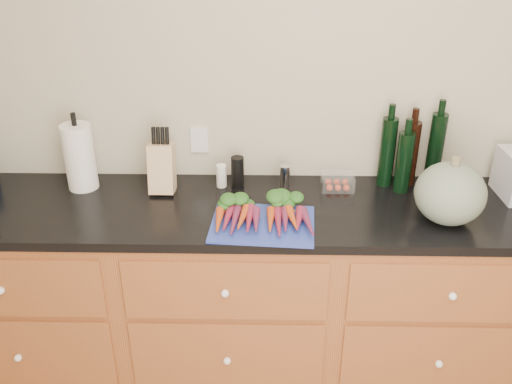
{
  "coord_description": "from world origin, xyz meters",
  "views": [
    {
      "loc": [
        -0.29,
        -0.83,
        2.13
      ],
      "look_at": [
        -0.33,
        1.2,
        1.06
      ],
      "focal_mm": 40.0,
      "sensor_mm": 36.0,
      "label": 1
    }
  ],
  "objects_px": {
    "carrots": "(263,213)",
    "knife_block": "(162,168)",
    "tomato_box": "(338,182)",
    "squash": "(450,194)",
    "cutting_board": "(263,224)",
    "paper_towel": "(80,157)"
  },
  "relations": [
    {
      "from": "carrots",
      "to": "knife_block",
      "type": "bearing_deg",
      "value": 149.75
    },
    {
      "from": "tomato_box",
      "to": "squash",
      "type": "bearing_deg",
      "value": -34.14
    },
    {
      "from": "carrots",
      "to": "tomato_box",
      "type": "distance_m",
      "value": 0.44
    },
    {
      "from": "cutting_board",
      "to": "squash",
      "type": "bearing_deg",
      "value": 3.85
    },
    {
      "from": "knife_block",
      "to": "tomato_box",
      "type": "xyz_separation_m",
      "value": [
        0.78,
        0.03,
        -0.08
      ]
    },
    {
      "from": "cutting_board",
      "to": "knife_block",
      "type": "xyz_separation_m",
      "value": [
        -0.45,
        0.3,
        0.1
      ]
    },
    {
      "from": "carrots",
      "to": "knife_block",
      "type": "height_order",
      "value": "knife_block"
    },
    {
      "from": "squash",
      "to": "knife_block",
      "type": "xyz_separation_m",
      "value": [
        -1.2,
        0.25,
        -0.02
      ]
    },
    {
      "from": "carrots",
      "to": "cutting_board",
      "type": "bearing_deg",
      "value": -90.0
    },
    {
      "from": "squash",
      "to": "tomato_box",
      "type": "bearing_deg",
      "value": 145.86
    },
    {
      "from": "cutting_board",
      "to": "knife_block",
      "type": "relative_size",
      "value": 1.89
    },
    {
      "from": "paper_towel",
      "to": "tomato_box",
      "type": "height_order",
      "value": "paper_towel"
    },
    {
      "from": "squash",
      "to": "knife_block",
      "type": "distance_m",
      "value": 1.22
    },
    {
      "from": "carrots",
      "to": "tomato_box",
      "type": "relative_size",
      "value": 2.74
    },
    {
      "from": "paper_towel",
      "to": "knife_block",
      "type": "relative_size",
      "value": 1.38
    },
    {
      "from": "cutting_board",
      "to": "carrots",
      "type": "xyz_separation_m",
      "value": [
        0.0,
        0.04,
        0.03
      ]
    },
    {
      "from": "carrots",
      "to": "paper_towel",
      "type": "relative_size",
      "value": 1.3
    },
    {
      "from": "tomato_box",
      "to": "knife_block",
      "type": "bearing_deg",
      "value": -177.81
    },
    {
      "from": "squash",
      "to": "paper_towel",
      "type": "relative_size",
      "value": 0.94
    },
    {
      "from": "cutting_board",
      "to": "knife_block",
      "type": "distance_m",
      "value": 0.55
    },
    {
      "from": "cutting_board",
      "to": "tomato_box",
      "type": "xyz_separation_m",
      "value": [
        0.33,
        0.33,
        0.03
      ]
    },
    {
      "from": "knife_block",
      "to": "tomato_box",
      "type": "height_order",
      "value": "knife_block"
    }
  ]
}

